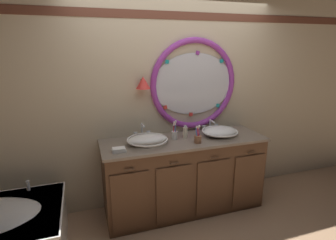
{
  "coord_description": "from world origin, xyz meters",
  "views": [
    {
      "loc": [
        -1.1,
        -2.53,
        1.98
      ],
      "look_at": [
        -0.18,
        0.25,
        1.17
      ],
      "focal_mm": 28.47,
      "sensor_mm": 36.0,
      "label": 1
    }
  ],
  "objects_px": {
    "sink_basin_right": "(220,131)",
    "toothbrush_holder_right": "(198,138)",
    "folded_hand_towel": "(119,150)",
    "soap_dispenser": "(185,132)",
    "toothbrush_holder_left": "(175,134)",
    "sink_basin_left": "(147,140)"
  },
  "relations": [
    {
      "from": "sink_basin_right",
      "to": "soap_dispenser",
      "type": "xyz_separation_m",
      "value": [
        -0.43,
        0.07,
        0.01
      ]
    },
    {
      "from": "sink_basin_right",
      "to": "folded_hand_towel",
      "type": "bearing_deg",
      "value": -174.65
    },
    {
      "from": "sink_basin_right",
      "to": "folded_hand_towel",
      "type": "xyz_separation_m",
      "value": [
        -1.25,
        -0.12,
        -0.04
      ]
    },
    {
      "from": "toothbrush_holder_right",
      "to": "soap_dispenser",
      "type": "relative_size",
      "value": 1.31
    },
    {
      "from": "sink_basin_right",
      "to": "soap_dispenser",
      "type": "bearing_deg",
      "value": 170.86
    },
    {
      "from": "sink_basin_right",
      "to": "toothbrush_holder_right",
      "type": "xyz_separation_m",
      "value": [
        -0.36,
        -0.14,
        -0.0
      ]
    },
    {
      "from": "sink_basin_right",
      "to": "toothbrush_holder_left",
      "type": "xyz_separation_m",
      "value": [
        -0.56,
        0.07,
        0.0
      ]
    },
    {
      "from": "folded_hand_towel",
      "to": "toothbrush_holder_right",
      "type": "bearing_deg",
      "value": -1.3
    },
    {
      "from": "toothbrush_holder_right",
      "to": "soap_dispenser",
      "type": "height_order",
      "value": "toothbrush_holder_right"
    },
    {
      "from": "sink_basin_left",
      "to": "toothbrush_holder_left",
      "type": "distance_m",
      "value": 0.36
    },
    {
      "from": "sink_basin_left",
      "to": "toothbrush_holder_left",
      "type": "xyz_separation_m",
      "value": [
        0.35,
        0.07,
        0.0
      ]
    },
    {
      "from": "sink_basin_left",
      "to": "folded_hand_towel",
      "type": "height_order",
      "value": "sink_basin_left"
    },
    {
      "from": "folded_hand_towel",
      "to": "soap_dispenser",
      "type": "bearing_deg",
      "value": 12.76
    },
    {
      "from": "folded_hand_towel",
      "to": "toothbrush_holder_left",
      "type": "bearing_deg",
      "value": 15.32
    },
    {
      "from": "sink_basin_left",
      "to": "soap_dispenser",
      "type": "xyz_separation_m",
      "value": [
        0.48,
        0.07,
        0.01
      ]
    },
    {
      "from": "sink_basin_right",
      "to": "toothbrush_holder_right",
      "type": "distance_m",
      "value": 0.38
    },
    {
      "from": "sink_basin_right",
      "to": "toothbrush_holder_right",
      "type": "bearing_deg",
      "value": -158.97
    },
    {
      "from": "sink_basin_left",
      "to": "toothbrush_holder_left",
      "type": "relative_size",
      "value": 2.05
    },
    {
      "from": "sink_basin_left",
      "to": "sink_basin_right",
      "type": "xyz_separation_m",
      "value": [
        0.91,
        0.0,
        0.0
      ]
    },
    {
      "from": "toothbrush_holder_left",
      "to": "toothbrush_holder_right",
      "type": "bearing_deg",
      "value": -45.13
    },
    {
      "from": "sink_basin_left",
      "to": "sink_basin_right",
      "type": "bearing_deg",
      "value": 0.0
    },
    {
      "from": "sink_basin_right",
      "to": "soap_dispenser",
      "type": "relative_size",
      "value": 2.78
    }
  ]
}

